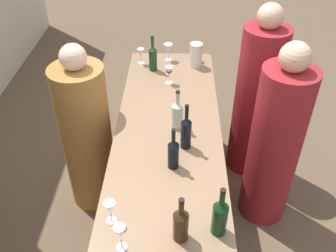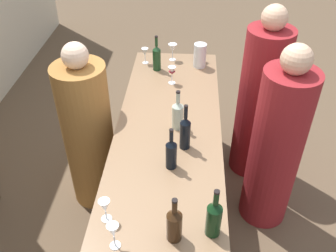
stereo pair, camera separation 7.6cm
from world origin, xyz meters
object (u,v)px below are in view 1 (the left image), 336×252
(wine_bottle_center_near_black, at_px, (173,153))
(person_left_guest, at_px, (256,101))
(wine_bottle_rightmost_clear_pale, at_px, (177,114))
(wine_glass_near_left, at_px, (194,48))
(wine_glass_near_center, at_px, (169,72))
(water_pitcher, at_px, (196,55))
(wine_bottle_second_left_dark_green, at_px, (220,216))
(wine_glass_near_right, at_px, (168,48))
(wine_glass_far_left, at_px, (120,233))
(person_right_guest, at_px, (87,137))
(wine_glass_far_center, at_px, (141,53))
(wine_bottle_second_right_near_black, at_px, (186,131))
(person_center_guest, at_px, (275,146))
(wine_bottle_leftmost_amber_brown, at_px, (181,224))
(wine_bottle_far_right_olive_green, at_px, (153,57))
(wine_glass_far_right, at_px, (110,208))

(wine_bottle_center_near_black, bearing_deg, person_left_guest, -34.50)
(wine_bottle_rightmost_clear_pale, relative_size, wine_glass_near_left, 1.82)
(wine_glass_near_center, xyz_separation_m, water_pitcher, (0.31, -0.23, -0.00))
(wine_bottle_second_left_dark_green, relative_size, wine_bottle_rightmost_clear_pale, 1.04)
(wine_glass_near_left, bearing_deg, wine_bottle_second_left_dark_green, -177.59)
(wine_glass_near_right, bearing_deg, water_pitcher, -113.06)
(wine_bottle_second_left_dark_green, relative_size, wine_glass_far_left, 1.93)
(wine_bottle_center_near_black, xyz_separation_m, person_left_guest, (1.02, -0.70, -0.29))
(wine_bottle_second_left_dark_green, bearing_deg, person_right_guest, 41.95)
(wine_bottle_second_left_dark_green, xyz_separation_m, person_left_guest, (1.50, -0.46, -0.30))
(wine_glass_near_center, xyz_separation_m, wine_glass_far_center, (0.34, 0.26, -0.01))
(wine_bottle_second_right_near_black, height_order, person_center_guest, person_center_guest)
(wine_glass_near_center, relative_size, person_center_guest, 0.10)
(wine_glass_far_center, distance_m, person_left_guest, 1.11)
(wine_glass_near_right, bearing_deg, person_right_guest, 143.84)
(wine_bottle_second_left_dark_green, xyz_separation_m, wine_bottle_rightmost_clear_pale, (0.88, 0.22, -0.00))
(water_pitcher, bearing_deg, wine_bottle_leftmost_amber_brown, 175.95)
(wine_bottle_second_left_dark_green, relative_size, person_center_guest, 0.20)
(wine_glass_far_center, bearing_deg, person_center_guest, -129.61)
(wine_glass_near_right, bearing_deg, wine_bottle_center_near_black, -177.08)
(wine_glass_near_right, distance_m, person_right_guest, 1.12)
(wine_glass_near_left, distance_m, wine_glass_far_left, 2.06)
(wine_glass_near_left, xyz_separation_m, wine_glass_near_center, (-0.42, 0.22, -0.01))
(water_pitcher, bearing_deg, wine_bottle_rightmost_clear_pale, 170.29)
(wine_glass_near_right, bearing_deg, person_left_guest, -116.93)
(wine_bottle_rightmost_clear_pale, bearing_deg, person_left_guest, -47.72)
(wine_bottle_rightmost_clear_pale, xyz_separation_m, water_pitcher, (0.91, -0.16, -0.01))
(wine_glass_near_left, xyz_separation_m, water_pitcher, (-0.12, -0.01, -0.01))
(wine_bottle_far_right_olive_green, relative_size, wine_glass_near_right, 2.01)
(wine_bottle_rightmost_clear_pale, bearing_deg, wine_glass_far_center, 19.82)
(person_right_guest, bearing_deg, wine_glass_near_center, 48.28)
(wine_bottle_leftmost_amber_brown, bearing_deg, wine_bottle_rightmost_clear_pale, 1.57)
(wine_bottle_far_right_olive_green, distance_m, wine_glass_far_center, 0.16)
(person_left_guest, distance_m, person_right_guest, 1.47)
(wine_glass_near_left, height_order, wine_glass_far_left, wine_glass_near_left)
(wine_glass_far_left, bearing_deg, wine_bottle_rightmost_clear_pale, -15.12)
(wine_glass_far_center, bearing_deg, wine_bottle_rightmost_clear_pale, -160.18)
(wine_bottle_leftmost_amber_brown, height_order, wine_bottle_rightmost_clear_pale, wine_bottle_rightmost_clear_pale)
(wine_bottle_far_right_olive_green, bearing_deg, wine_glass_far_right, 175.70)
(wine_bottle_rightmost_clear_pale, bearing_deg, wine_glass_far_right, 157.47)
(wine_bottle_second_left_dark_green, height_order, wine_bottle_rightmost_clear_pale, wine_bottle_second_left_dark_green)
(water_pitcher, bearing_deg, wine_bottle_far_right_olive_green, 102.61)
(person_left_guest, xyz_separation_m, person_right_guest, (-0.46, 1.40, -0.07))
(wine_bottle_far_right_olive_green, bearing_deg, wine_glass_near_right, -33.80)
(wine_bottle_second_left_dark_green, relative_size, wine_bottle_center_near_black, 1.06)
(wine_bottle_second_right_near_black, relative_size, wine_glass_near_center, 2.19)
(wine_glass_near_left, bearing_deg, wine_glass_near_right, 92.43)
(wine_bottle_far_right_olive_green, xyz_separation_m, wine_glass_far_left, (-1.82, 0.05, -0.01))
(wine_bottle_leftmost_amber_brown, height_order, wine_bottle_second_right_near_black, wine_bottle_second_right_near_black)
(wine_bottle_rightmost_clear_pale, distance_m, wine_glass_near_left, 1.03)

